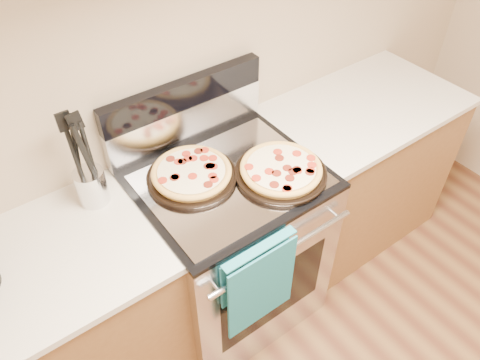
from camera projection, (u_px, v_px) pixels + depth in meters
wall_back at (174, 48)px, 1.85m from camera, size 4.00×0.00×4.00m
range_body at (229, 247)px, 2.27m from camera, size 0.76×0.68×0.90m
oven_window at (273, 295)px, 2.07m from camera, size 0.56×0.01×0.40m
cooktop at (227, 178)px, 1.95m from camera, size 0.76×0.68×0.02m
backsplash_lower at (186, 123)px, 2.06m from camera, size 0.76×0.06×0.18m
backsplash_upper at (184, 94)px, 1.96m from camera, size 0.76×0.06×0.12m
oven_handle at (284, 252)px, 1.81m from camera, size 0.70×0.03×0.03m
dish_towel at (258, 282)px, 1.82m from camera, size 0.32×0.05×0.42m
foil_sheet at (231, 180)px, 1.92m from camera, size 0.70×0.55×0.01m
cabinet_left at (49, 344)px, 1.91m from camera, size 1.00×0.62×0.88m
countertop_left at (12, 280)px, 1.60m from camera, size 1.02×0.64×0.03m
cabinet_right at (352, 173)px, 2.67m from camera, size 1.00×0.62×0.88m
countertop_right at (366, 106)px, 2.36m from camera, size 1.02×0.64×0.03m
pepperoni_pizza_back at (192, 174)px, 1.91m from camera, size 0.45×0.45×0.05m
pepperoni_pizza_front at (281, 170)px, 1.92m from camera, size 0.40×0.40×0.05m
utensil_crock at (92, 186)px, 1.81m from camera, size 0.15×0.15×0.15m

